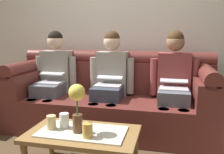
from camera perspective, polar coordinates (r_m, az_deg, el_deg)
The scene contains 10 objects.
back_wall_patterned at distance 3.46m, azimuth 1.73°, elevation 14.58°, with size 6.00×0.12×2.90m, color silver.
couch at distance 3.04m, azimuth -0.38°, elevation -5.42°, with size 2.49×0.88×0.96m.
person_left at distance 3.23m, azimuth -13.57°, elevation 0.52°, with size 0.56×0.67×1.22m.
person_middle at distance 2.97m, azimuth -0.41°, elevation -0.02°, with size 0.56×0.67×1.22m.
person_right at distance 2.89m, azimuth 14.33°, elevation -0.63°, with size 0.56×0.67×1.22m.
coffee_table at distance 2.14m, azimuth -6.91°, elevation -13.76°, with size 0.94×0.55×0.37m.
flower_vase at distance 2.02m, azimuth -8.20°, elevation -5.72°, with size 0.14×0.14×0.41m.
cup_near_left at distance 1.97m, azimuth -5.77°, elevation -12.34°, with size 0.08×0.08×0.12m, color gold.
cup_near_right at distance 2.19m, azimuth -14.05°, elevation -10.26°, with size 0.08×0.08×0.12m, color #DBB77A.
cup_far_center at distance 2.19m, azimuth -11.14°, elevation -10.01°, with size 0.08×0.08×0.13m, color white.
Camera 1 is at (0.69, -1.68, 1.19)m, focal length 38.95 mm.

